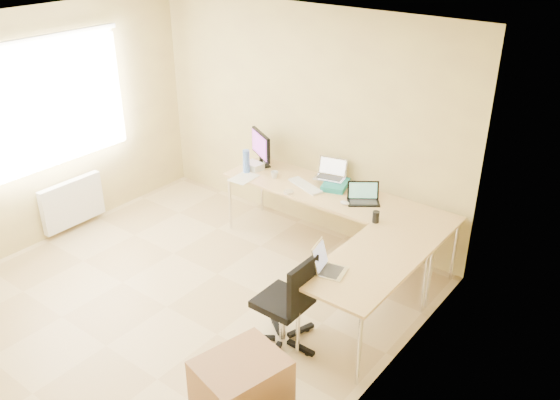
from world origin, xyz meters
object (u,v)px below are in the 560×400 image
Objects in this scene: laptop_center at (330,169)px; office_chair at (283,296)px; desk_main at (334,223)px; laptop_return at (331,262)px; keyboard at (305,186)px; desk_return at (365,299)px; laptop_black at (364,194)px; water_bottle at (246,161)px; desk_fan at (266,152)px; monitor at (261,149)px; mug at (274,175)px.

laptop_center is 1.93m from office_chair.
laptop_return is (0.78, -1.30, 0.47)m from desk_main.
desk_main is at bearing 27.77° from keyboard.
laptop_black is (-0.63, 1.00, 0.47)m from desk_return.
water_bottle is at bearing -172.58° from laptop_center.
water_bottle is at bearing 46.70° from laptop_return.
desk_fan is (-1.13, 0.20, 0.50)m from desk_main.
monitor is 0.81m from keyboard.
desk_return is 2.47m from desk_fan.
water_bottle reaches higher than laptop_return.
laptop_center reaches higher than office_chair.
monitor is at bearing -172.72° from keyboard.
water_bottle is (-1.13, -0.16, 0.50)m from desk_main.
keyboard is 5.62× the size of mug.
water_bottle reaches higher than desk_return.
water_bottle is at bearing -152.74° from keyboard.
desk_return is 2.45m from monitor.
water_bottle and desk_fan have the same top height.
desk_fan is at bearing 150.27° from desk_return.
water_bottle is 1.00× the size of desk_fan.
desk_fan is at bearing 169.93° from desk_main.
laptop_center is 0.36× the size of office_chair.
laptop_black is at bearing 9.33° from desk_fan.
laptop_return is at bearing -58.82° from desk_main.
laptop_black is at bearing 6.27° from laptop_return.
mug is (-0.41, -0.03, 0.03)m from keyboard.
laptop_return is (1.15, -1.24, 0.09)m from keyboard.
desk_main is at bearing 107.22° from office_chair.
desk_fan is at bearing 141.66° from mug.
mug is 0.31× the size of desk_fan.
laptop_return is (-0.19, -0.30, 0.47)m from desk_return.
monitor is at bearing 174.18° from desk_main.
laptop_black is 1.48m from water_bottle.
desk_return is at bearing 1.35° from monitor.
laptop_return is (1.91, -1.14, -0.04)m from water_bottle.
water_bottle reaches higher than office_chair.
mug is at bearing -21.29° from desk_fan.
monitor is at bearing 133.88° from office_chair.
water_bottle reaches higher than keyboard.
keyboard is 0.42m from mug.
laptop_center is (0.93, 0.08, -0.04)m from monitor.
water_bottle is at bearing 158.10° from desk_return.
desk_return is at bearing -15.81° from keyboard.
desk_return is 3.94× the size of laptop_black.
desk_return is at bearing -94.39° from laptop_black.
water_bottle is 0.36m from desk_fan.
laptop_return is at bearing -27.82° from keyboard.
desk_fan is (-0.35, 0.28, 0.10)m from mug.
monitor is at bearing 151.22° from mug.
water_bottle reaches higher than laptop_black.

